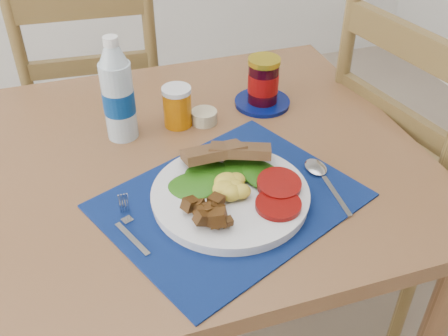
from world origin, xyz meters
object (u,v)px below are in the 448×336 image
object	(u,v)px
breakfast_plate	(228,193)
jam_on_saucer	(263,85)
chair_end	(413,148)
chair_far	(95,91)
water_bottle	(118,95)
juice_glass	(177,108)

from	to	relation	value
breakfast_plate	jam_on_saucer	bearing A→B (deg)	66.28
breakfast_plate	chair_end	bearing A→B (deg)	27.51
chair_far	water_bottle	bearing A→B (deg)	96.84
jam_on_saucer	water_bottle	bearing A→B (deg)	-174.74
chair_end	breakfast_plate	bearing A→B (deg)	98.87
water_bottle	juice_glass	world-z (taller)	water_bottle
water_bottle	jam_on_saucer	distance (m)	0.37
breakfast_plate	water_bottle	bearing A→B (deg)	124.72
breakfast_plate	jam_on_saucer	world-z (taller)	jam_on_saucer
juice_glass	chair_far	bearing A→B (deg)	106.42
chair_end	breakfast_plate	distance (m)	0.68
chair_far	juice_glass	world-z (taller)	chair_far
juice_glass	jam_on_saucer	size ratio (longest dim) A/B	0.66
chair_far	water_bottle	distance (m)	0.61
chair_end	jam_on_saucer	bearing A→B (deg)	63.35
water_bottle	juice_glass	xyz separation A→B (m)	(0.13, 0.01, -0.06)
water_bottle	breakfast_plate	bearing A→B (deg)	-62.74
chair_end	juice_glass	xyz separation A→B (m)	(-0.64, 0.09, 0.20)
breakfast_plate	juice_glass	bearing A→B (deg)	101.72
breakfast_plate	water_bottle	world-z (taller)	water_bottle
chair_far	jam_on_saucer	bearing A→B (deg)	131.34
juice_glass	jam_on_saucer	distance (m)	0.23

